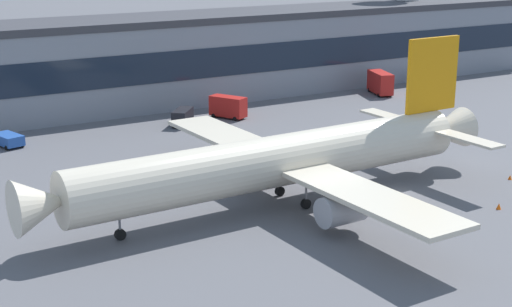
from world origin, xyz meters
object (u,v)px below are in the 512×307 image
crew_van (182,116)px  stair_truck (229,106)px  catering_truck (381,82)px  traffic_cone_1 (510,177)px  traffic_cone_2 (499,206)px  traffic_cone_0 (427,231)px  baggage_tug (422,81)px  airliner (282,160)px  pushback_tractor (8,139)px

crew_van → stair_truck: bearing=4.8°
catering_truck → traffic_cone_1: catering_truck is taller
stair_truck → traffic_cone_2: size_ratio=9.39×
stair_truck → crew_van: bearing=-175.2°
stair_truck → traffic_cone_1: size_ratio=11.19×
traffic_cone_0 → traffic_cone_1: 22.44m
catering_truck → baggage_tug: bearing=8.2°
airliner → traffic_cone_1: size_ratio=99.10×
crew_van → traffic_cone_1: 50.44m
stair_truck → traffic_cone_1: (13.69, -45.94, -1.69)m
baggage_tug → traffic_cone_0: bearing=-132.4°
stair_truck → crew_van: stair_truck is taller
pushback_tractor → traffic_cone_2: pushback_tractor is taller
traffic_cone_0 → traffic_cone_2: size_ratio=1.05×
stair_truck → catering_truck: catering_truck is taller
traffic_cone_0 → airliner: bearing=117.6°
stair_truck → baggage_tug: 45.77m
baggage_tug → pushback_tractor: bearing=-177.7°
stair_truck → traffic_cone_0: size_ratio=8.91×
baggage_tug → traffic_cone_2: 70.04m
stair_truck → catering_truck: (33.63, 2.36, 0.31)m
baggage_tug → traffic_cone_1: (-31.89, -50.02, -0.80)m
traffic_cone_2 → stair_truck: bearing=94.8°
baggage_tug → traffic_cone_2: bearing=-126.0°
traffic_cone_2 → catering_truck: bearing=62.0°
catering_truck → traffic_cone_2: size_ratio=11.16×
airliner → traffic_cone_1: airliner is taller
stair_truck → baggage_tug: (45.58, 4.08, -0.89)m
pushback_tractor → traffic_cone_1: pushback_tractor is taller
crew_van → traffic_cone_2: size_ratio=7.81×
crew_van → baggage_tug: size_ratio=1.37×
traffic_cone_0 → traffic_cone_1: (20.98, 7.96, -0.07)m
stair_truck → traffic_cone_2: (4.38, -52.56, -1.64)m
airliner → baggage_tug: airliner is taller
catering_truck → traffic_cone_0: size_ratio=10.59×
crew_van → catering_truck: (42.26, 3.08, 0.83)m
airliner → catering_truck: (48.63, 41.50, -2.79)m
traffic_cone_0 → traffic_cone_1: bearing=20.8°
baggage_tug → traffic_cone_0: (-52.87, -57.98, -0.72)m
airliner → crew_van: bearing=80.6°
traffic_cone_1 → crew_van: bearing=116.3°
pushback_tractor → crew_van: bearing=-3.4°
catering_truck → traffic_cone_1: 52.29m
baggage_tug → traffic_cone_2: size_ratio=5.71×
traffic_cone_0 → traffic_cone_1: traffic_cone_0 is taller
airliner → traffic_cone_2: bearing=-34.7°
pushback_tractor → traffic_cone_1: (48.67, -46.79, -0.76)m
pushback_tractor → catering_truck: catering_truck is taller
baggage_tug → traffic_cone_1: baggage_tug is taller
airliner → traffic_cone_2: (19.39, -13.41, -4.74)m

